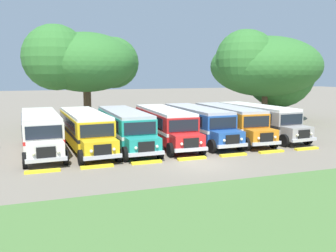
{
  "coord_description": "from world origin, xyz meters",
  "views": [
    {
      "loc": [
        -9.2,
        -20.12,
        5.69
      ],
      "look_at": [
        0.0,
        5.98,
        1.6
      ],
      "focal_mm": 37.95,
      "sensor_mm": 36.0,
      "label": 1
    }
  ],
  "objects_px": {
    "parked_bus_slot_0": "(41,130)",
    "parked_bus_slot_2": "(125,126)",
    "parked_bus_slot_1": "(85,128)",
    "parked_bus_slot_5": "(229,121)",
    "broad_shade_tree": "(83,61)",
    "parked_bus_slot_3": "(165,124)",
    "parked_bus_slot_4": "(198,122)",
    "parked_bus_slot_6": "(258,119)",
    "secondary_tree": "(264,66)"
  },
  "relations": [
    {
      "from": "parked_bus_slot_2",
      "to": "secondary_tree",
      "type": "xyz_separation_m",
      "value": [
        19.51,
        10.17,
        5.0
      ]
    },
    {
      "from": "parked_bus_slot_3",
      "to": "broad_shade_tree",
      "type": "distance_m",
      "value": 13.31
    },
    {
      "from": "parked_bus_slot_1",
      "to": "parked_bus_slot_3",
      "type": "bearing_deg",
      "value": 87.84
    },
    {
      "from": "parked_bus_slot_4",
      "to": "parked_bus_slot_6",
      "type": "relative_size",
      "value": 0.99
    },
    {
      "from": "parked_bus_slot_2",
      "to": "broad_shade_tree",
      "type": "xyz_separation_m",
      "value": [
        -1.82,
        11.19,
        5.42
      ]
    },
    {
      "from": "parked_bus_slot_2",
      "to": "parked_bus_slot_6",
      "type": "xyz_separation_m",
      "value": [
        12.54,
        0.57,
        0.0
      ]
    },
    {
      "from": "parked_bus_slot_2",
      "to": "parked_bus_slot_0",
      "type": "bearing_deg",
      "value": -94.75
    },
    {
      "from": "parked_bus_slot_0",
      "to": "parked_bus_slot_6",
      "type": "xyz_separation_m",
      "value": [
        18.76,
        0.17,
        0.0
      ]
    },
    {
      "from": "parked_bus_slot_3",
      "to": "secondary_tree",
      "type": "xyz_separation_m",
      "value": [
        16.12,
        9.96,
        5.0
      ]
    },
    {
      "from": "parked_bus_slot_2",
      "to": "parked_bus_slot_5",
      "type": "xyz_separation_m",
      "value": [
        9.46,
        0.34,
        0.0
      ]
    },
    {
      "from": "parked_bus_slot_1",
      "to": "parked_bus_slot_6",
      "type": "bearing_deg",
      "value": 88.17
    },
    {
      "from": "parked_bus_slot_1",
      "to": "broad_shade_tree",
      "type": "distance_m",
      "value": 12.49
    },
    {
      "from": "parked_bus_slot_2",
      "to": "secondary_tree",
      "type": "relative_size",
      "value": 0.77
    },
    {
      "from": "parked_bus_slot_0",
      "to": "parked_bus_slot_5",
      "type": "distance_m",
      "value": 15.69
    },
    {
      "from": "parked_bus_slot_1",
      "to": "parked_bus_slot_5",
      "type": "bearing_deg",
      "value": 87.6
    },
    {
      "from": "parked_bus_slot_0",
      "to": "parked_bus_slot_1",
      "type": "xyz_separation_m",
      "value": [
        3.17,
        -0.38,
        0.0
      ]
    },
    {
      "from": "parked_bus_slot_4",
      "to": "parked_bus_slot_6",
      "type": "distance_m",
      "value": 6.08
    },
    {
      "from": "parked_bus_slot_5",
      "to": "secondary_tree",
      "type": "relative_size",
      "value": 0.77
    },
    {
      "from": "parked_bus_slot_0",
      "to": "parked_bus_slot_5",
      "type": "relative_size",
      "value": 1.0
    },
    {
      "from": "parked_bus_slot_2",
      "to": "parked_bus_slot_4",
      "type": "relative_size",
      "value": 1.0
    },
    {
      "from": "parked_bus_slot_5",
      "to": "parked_bus_slot_6",
      "type": "xyz_separation_m",
      "value": [
        3.08,
        0.23,
        0.0
      ]
    },
    {
      "from": "parked_bus_slot_6",
      "to": "parked_bus_slot_2",
      "type": "bearing_deg",
      "value": -91.35
    },
    {
      "from": "parked_bus_slot_4",
      "to": "broad_shade_tree",
      "type": "relative_size",
      "value": 0.9
    },
    {
      "from": "parked_bus_slot_3",
      "to": "secondary_tree",
      "type": "relative_size",
      "value": 0.77
    },
    {
      "from": "parked_bus_slot_2",
      "to": "parked_bus_slot_6",
      "type": "relative_size",
      "value": 0.99
    },
    {
      "from": "parked_bus_slot_2",
      "to": "parked_bus_slot_4",
      "type": "bearing_deg",
      "value": 92.73
    },
    {
      "from": "parked_bus_slot_1",
      "to": "parked_bus_slot_2",
      "type": "relative_size",
      "value": 1.01
    },
    {
      "from": "parked_bus_slot_1",
      "to": "parked_bus_slot_5",
      "type": "height_order",
      "value": "same"
    },
    {
      "from": "parked_bus_slot_4",
      "to": "parked_bus_slot_5",
      "type": "height_order",
      "value": "same"
    },
    {
      "from": "parked_bus_slot_5",
      "to": "secondary_tree",
      "type": "distance_m",
      "value": 14.92
    },
    {
      "from": "parked_bus_slot_2",
      "to": "secondary_tree",
      "type": "height_order",
      "value": "secondary_tree"
    },
    {
      "from": "parked_bus_slot_3",
      "to": "parked_bus_slot_0",
      "type": "bearing_deg",
      "value": -90.32
    },
    {
      "from": "parked_bus_slot_6",
      "to": "secondary_tree",
      "type": "xyz_separation_m",
      "value": [
        6.97,
        9.6,
        5.0
      ]
    },
    {
      "from": "parked_bus_slot_2",
      "to": "broad_shade_tree",
      "type": "relative_size",
      "value": 0.9
    },
    {
      "from": "parked_bus_slot_5",
      "to": "secondary_tree",
      "type": "bearing_deg",
      "value": 135.32
    },
    {
      "from": "parked_bus_slot_6",
      "to": "secondary_tree",
      "type": "distance_m",
      "value": 12.87
    },
    {
      "from": "parked_bus_slot_0",
      "to": "parked_bus_slot_6",
      "type": "height_order",
      "value": "same"
    },
    {
      "from": "parked_bus_slot_4",
      "to": "broad_shade_tree",
      "type": "height_order",
      "value": "broad_shade_tree"
    },
    {
      "from": "parked_bus_slot_0",
      "to": "parked_bus_slot_3",
      "type": "relative_size",
      "value": 1.0
    },
    {
      "from": "parked_bus_slot_6",
      "to": "broad_shade_tree",
      "type": "xyz_separation_m",
      "value": [
        -14.35,
        10.62,
        5.42
      ]
    },
    {
      "from": "parked_bus_slot_3",
      "to": "broad_shade_tree",
      "type": "bearing_deg",
      "value": -153.89
    },
    {
      "from": "parked_bus_slot_2",
      "to": "secondary_tree",
      "type": "distance_m",
      "value": 22.56
    },
    {
      "from": "parked_bus_slot_4",
      "to": "parked_bus_slot_0",
      "type": "bearing_deg",
      "value": -91.15
    },
    {
      "from": "parked_bus_slot_1",
      "to": "broad_shade_tree",
      "type": "relative_size",
      "value": 0.9
    },
    {
      "from": "parked_bus_slot_0",
      "to": "parked_bus_slot_3",
      "type": "xyz_separation_m",
      "value": [
        9.61,
        -0.19,
        0.0
      ]
    },
    {
      "from": "parked_bus_slot_0",
      "to": "parked_bus_slot_2",
      "type": "xyz_separation_m",
      "value": [
        6.23,
        -0.4,
        0.0
      ]
    },
    {
      "from": "parked_bus_slot_4",
      "to": "parked_bus_slot_6",
      "type": "height_order",
      "value": "same"
    },
    {
      "from": "parked_bus_slot_1",
      "to": "parked_bus_slot_6",
      "type": "height_order",
      "value": "same"
    },
    {
      "from": "parked_bus_slot_4",
      "to": "secondary_tree",
      "type": "bearing_deg",
      "value": 125.41
    },
    {
      "from": "parked_bus_slot_3",
      "to": "parked_bus_slot_5",
      "type": "xyz_separation_m",
      "value": [
        6.07,
        0.13,
        0.0
      ]
    }
  ]
}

